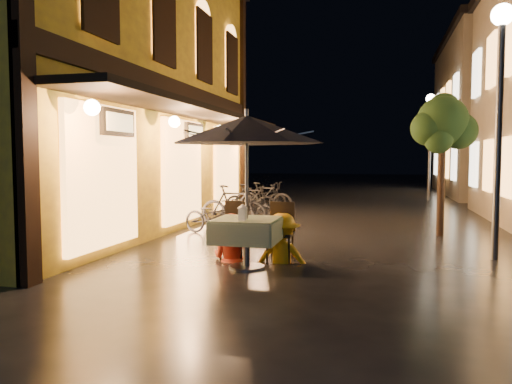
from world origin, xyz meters
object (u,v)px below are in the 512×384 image
(person_orange, at_px, (232,215))
(streetlamp_near, at_px, (500,85))
(person_yellow, at_px, (282,215))
(bicycle_0, at_px, (213,217))
(cafe_table, at_px, (247,231))
(patio_umbrella, at_px, (247,130))
(table_lantern, at_px, (243,211))

(person_orange, bearing_deg, streetlamp_near, -149.23)
(person_yellow, distance_m, bicycle_0, 3.29)
(cafe_table, relative_size, person_yellow, 0.63)
(patio_umbrella, distance_m, bicycle_0, 3.94)
(streetlamp_near, relative_size, person_orange, 2.76)
(bicycle_0, bearing_deg, streetlamp_near, -89.65)
(patio_umbrella, distance_m, person_yellow, 1.55)
(person_yellow, bearing_deg, table_lantern, 59.42)
(streetlamp_near, height_order, person_yellow, streetlamp_near)
(person_yellow, bearing_deg, bicycle_0, -53.11)
(person_yellow, bearing_deg, cafe_table, 50.95)
(streetlamp_near, distance_m, cafe_table, 4.82)
(cafe_table, distance_m, bicycle_0, 3.53)
(patio_umbrella, bearing_deg, person_orange, 125.63)
(streetlamp_near, height_order, person_orange, streetlamp_near)
(patio_umbrella, relative_size, person_yellow, 1.57)
(table_lantern, height_order, person_yellow, person_yellow)
(person_orange, height_order, bicycle_0, person_orange)
(streetlamp_near, distance_m, patio_umbrella, 4.29)
(patio_umbrella, bearing_deg, table_lantern, -90.00)
(cafe_table, bearing_deg, person_orange, 125.63)
(cafe_table, bearing_deg, bicycle_0, 117.25)
(streetlamp_near, xyz_separation_m, cafe_table, (-3.89, -1.64, -2.33))
(table_lantern, distance_m, person_yellow, 0.95)
(table_lantern, bearing_deg, cafe_table, 90.00)
(person_orange, bearing_deg, person_yellow, -160.33)
(cafe_table, xyz_separation_m, person_yellow, (0.45, 0.60, 0.20))
(table_lantern, distance_m, bicycle_0, 3.77)
(streetlamp_near, bearing_deg, bicycle_0, 164.85)
(patio_umbrella, bearing_deg, streetlamp_near, 22.91)
(patio_umbrella, height_order, bicycle_0, patio_umbrella)
(streetlamp_near, distance_m, person_yellow, 4.18)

